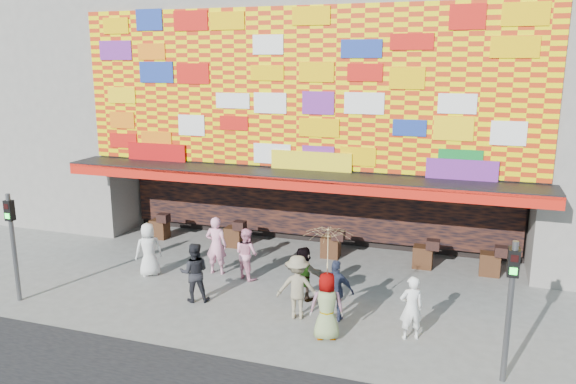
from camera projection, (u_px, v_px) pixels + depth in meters
name	position (u px, v px, depth m)	size (l,w,h in m)	color
ground	(250.00, 309.00, 14.81)	(90.00, 90.00, 0.00)	slate
shop_building	(331.00, 92.00, 21.16)	(15.20, 9.40, 10.00)	gray
neighbor_left	(46.00, 70.00, 24.87)	(11.00, 8.00, 12.00)	gray
signal_left	(12.00, 235.00, 14.93)	(0.22, 0.20, 3.00)	#59595B
signal_right	(511.00, 296.00, 11.07)	(0.22, 0.20, 3.00)	#59595B
ped_a	(149.00, 250.00, 16.97)	(0.81, 0.52, 1.65)	silver
ped_b	(216.00, 245.00, 17.12)	(0.66, 0.43, 1.80)	pink
ped_c	(194.00, 272.00, 15.16)	(0.80, 0.62, 1.64)	black
ped_d	(297.00, 287.00, 14.15)	(1.07, 0.62, 1.66)	gray
ped_e	(336.00, 290.00, 14.03)	(0.93, 0.39, 1.58)	#2F3652
ped_f	(303.00, 273.00, 15.27)	(1.40, 0.44, 1.50)	gray
ped_g	(327.00, 306.00, 13.07)	(0.80, 0.52, 1.63)	gray
ped_h	(411.00, 308.00, 13.08)	(0.57, 0.37, 1.55)	white
ped_i	(247.00, 254.00, 16.75)	(0.76, 0.59, 1.56)	#F49DBB
parasol	(328.00, 249.00, 12.75)	(1.31, 1.33, 1.99)	#FAE19D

